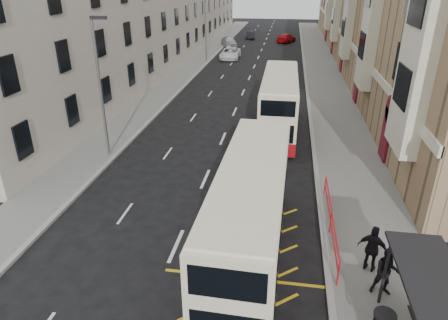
% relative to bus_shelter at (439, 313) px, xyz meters
% --- Properties ---
extents(pavement_right, '(4.00, 120.00, 0.15)m').
position_rel_bus_shelter_xyz_m(pavement_right, '(-0.34, 30.39, -2.06)').
color(pavement_right, slate).
rests_on(pavement_right, ground).
extents(pavement_left, '(3.00, 120.00, 0.15)m').
position_rel_bus_shelter_xyz_m(pavement_left, '(-15.84, 30.39, -2.06)').
color(pavement_left, slate).
rests_on(pavement_left, ground).
extents(kerb_right, '(0.25, 120.00, 0.15)m').
position_rel_bus_shelter_xyz_m(kerb_right, '(-2.34, 30.39, -2.06)').
color(kerb_right, '#9A9A95').
rests_on(kerb_right, ground).
extents(kerb_left, '(0.25, 120.00, 0.15)m').
position_rel_bus_shelter_xyz_m(kerb_left, '(-14.34, 30.39, -2.06)').
color(kerb_left, '#9A9A95').
rests_on(kerb_left, ground).
extents(road_markings, '(10.00, 110.00, 0.01)m').
position_rel_bus_shelter_xyz_m(road_markings, '(-8.34, 45.39, -2.13)').
color(road_markings, silver).
rests_on(road_markings, ground).
extents(terrace_left, '(9.18, 79.00, 13.25)m').
position_rel_bus_shelter_xyz_m(terrace_left, '(-21.77, 45.89, 4.38)').
color(terrace_left, beige).
rests_on(terrace_left, ground).
extents(bus_shelter, '(1.65, 4.25, 2.70)m').
position_rel_bus_shelter_xyz_m(bus_shelter, '(0.00, 0.00, 0.00)').
color(bus_shelter, black).
rests_on(bus_shelter, pavement_right).
extents(guard_railing, '(0.06, 6.56, 1.01)m').
position_rel_bus_shelter_xyz_m(guard_railing, '(-2.09, 6.14, -1.28)').
color(guard_railing, red).
rests_on(guard_railing, pavement_right).
extents(street_lamp_near, '(0.93, 0.18, 8.00)m').
position_rel_bus_shelter_xyz_m(street_lamp_near, '(-14.69, 12.39, 2.50)').
color(street_lamp_near, slate).
rests_on(street_lamp_near, pavement_left).
extents(street_lamp_far, '(0.93, 0.18, 8.00)m').
position_rel_bus_shelter_xyz_m(street_lamp_far, '(-14.69, 42.39, 2.50)').
color(street_lamp_far, slate).
rests_on(street_lamp_far, pavement_left).
extents(double_decker_front, '(2.58, 10.25, 4.07)m').
position_rel_bus_shelter_xyz_m(double_decker_front, '(-5.29, 4.00, -0.07)').
color(double_decker_front, beige).
rests_on(double_decker_front, ground).
extents(double_decker_rear, '(2.40, 10.19, 4.06)m').
position_rel_bus_shelter_xyz_m(double_decker_rear, '(-4.73, 18.34, -0.07)').
color(double_decker_rear, beige).
rests_on(double_decker_rear, ground).
extents(pedestrian_mid, '(0.91, 0.72, 1.82)m').
position_rel_bus_shelter_xyz_m(pedestrian_mid, '(-0.57, 2.75, -1.08)').
color(pedestrian_mid, black).
rests_on(pedestrian_mid, pavement_right).
extents(pedestrian_far, '(1.18, 0.88, 1.86)m').
position_rel_bus_shelter_xyz_m(pedestrian_far, '(-0.83, 3.95, -1.06)').
color(pedestrian_far, black).
rests_on(pedestrian_far, pavement_right).
extents(white_van, '(2.49, 5.23, 1.44)m').
position_rel_bus_shelter_xyz_m(white_van, '(-11.95, 44.75, -1.42)').
color(white_van, white).
rests_on(white_van, ground).
extents(car_silver, '(3.38, 4.99, 1.58)m').
position_rel_bus_shelter_xyz_m(car_silver, '(-13.54, 54.36, -1.35)').
color(car_silver, '#B4B7BC').
rests_on(car_silver, ground).
extents(car_dark, '(1.80, 4.06, 1.29)m').
position_rel_bus_shelter_xyz_m(car_dark, '(-11.12, 63.49, -1.49)').
color(car_dark, black).
rests_on(car_dark, ground).
extents(car_red, '(3.56, 5.22, 1.40)m').
position_rel_bus_shelter_xyz_m(car_red, '(-4.88, 60.49, -1.44)').
color(car_red, '#A6070D').
rests_on(car_red, ground).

